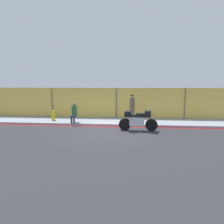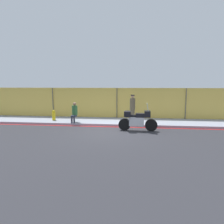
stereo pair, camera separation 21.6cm
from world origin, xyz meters
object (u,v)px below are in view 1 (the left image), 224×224
object	(u,v)px
officer_standing	(132,108)
motorcycle	(138,119)
person_seated_on_curb	(74,111)
fire_hydrant	(53,115)

from	to	relation	value
officer_standing	motorcycle	bearing A→B (deg)	-81.81
motorcycle	person_seated_on_curb	size ratio (longest dim) A/B	1.68
motorcycle	officer_standing	distance (m)	2.19
fire_hydrant	motorcycle	bearing A→B (deg)	-18.33
officer_standing	fire_hydrant	distance (m)	5.35
motorcycle	officer_standing	bearing A→B (deg)	99.65
motorcycle	officer_standing	world-z (taller)	officer_standing
officer_standing	fire_hydrant	bearing A→B (deg)	-177.12
motorcycle	officer_standing	xyz separation A→B (m)	(-0.31, 2.13, 0.41)
officer_standing	person_seated_on_curb	world-z (taller)	officer_standing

